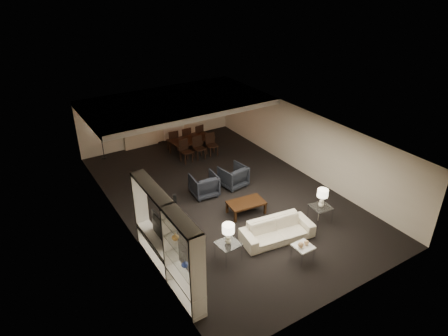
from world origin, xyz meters
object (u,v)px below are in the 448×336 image
(pendant_light, at_px, (184,113))
(television, at_px, (157,230))
(sofa, at_px, (277,230))
(side_table_left, at_px, (228,251))
(vase_amber, at_px, (175,237))
(armchair_left, at_px, (204,185))
(vase_blue, at_px, (185,264))
(chair_nm, at_px, (199,148))
(chair_nl, at_px, (186,151))
(chair_fr, at_px, (197,134))
(table_lamp_left, at_px, (228,234))
(chair_nr, at_px, (212,145))
(side_table_right, at_px, (320,214))
(dining_table, at_px, (192,146))
(armchair_right, at_px, (233,176))
(floor_lamp, at_px, (102,141))
(chair_fm, at_px, (185,137))
(chair_fl, at_px, (172,140))
(floor_speaker, at_px, (175,208))
(coffee_table, at_px, (246,207))
(table_lamp_right, at_px, (322,198))

(pendant_light, relative_size, television, 0.47)
(sofa, bearing_deg, side_table_left, -172.13)
(vase_amber, bearing_deg, armchair_left, 52.68)
(vase_blue, xyz_separation_m, chair_nm, (4.01, 6.65, -0.67))
(chair_nl, distance_m, chair_fr, 1.77)
(armchair_left, bearing_deg, chair_nl, -98.79)
(vase_blue, xyz_separation_m, chair_fr, (4.61, 7.95, -0.67))
(table_lamp_left, distance_m, chair_nr, 6.62)
(pendant_light, distance_m, chair_nr, 1.82)
(side_table_left, xyz_separation_m, side_table_right, (3.40, 0.00, 0.00))
(vase_amber, distance_m, dining_table, 8.07)
(vase_blue, xyz_separation_m, chair_nr, (4.61, 6.65, -0.67))
(table_lamp_left, xyz_separation_m, dining_table, (2.35, 6.56, -0.54))
(chair_nr, height_order, chair_fr, same)
(armchair_right, distance_m, vase_blue, 5.70)
(sofa, height_order, dining_table, dining_table)
(chair_nm, bearing_deg, chair_nr, 1.12)
(floor_lamp, bearing_deg, chair_fm, -14.51)
(chair_nl, xyz_separation_m, chair_fl, (0.00, 1.30, 0.00))
(armchair_right, bearing_deg, television, 23.97)
(floor_speaker, bearing_deg, table_lamp_left, -57.76)
(chair_fl, bearing_deg, side_table_right, 107.46)
(armchair_right, bearing_deg, side_table_right, 101.01)
(coffee_table, xyz_separation_m, table_lamp_left, (-1.70, -1.60, 0.64))
(coffee_table, xyz_separation_m, armchair_right, (0.60, 1.70, 0.19))
(television, bearing_deg, chair_nm, -38.47)
(armchair_right, relative_size, side_table_left, 1.49)
(sofa, relative_size, armchair_left, 2.45)
(table_lamp_right, bearing_deg, floor_speaker, 148.06)
(vase_amber, bearing_deg, chair_fm, 61.96)
(side_table_left, bearing_deg, television, 150.97)
(pendant_light, height_order, television, pendant_light)
(armchair_right, height_order, floor_speaker, floor_speaker)
(side_table_right, bearing_deg, chair_nl, 105.59)
(table_lamp_left, relative_size, chair_fr, 0.64)
(pendant_light, height_order, floor_lamp, pendant_light)
(pendant_light, relative_size, sofa, 0.24)
(chair_fm, bearing_deg, chair_fr, -178.78)
(armchair_left, bearing_deg, armchair_right, -174.79)
(chair_fl, bearing_deg, side_table_left, 80.93)
(dining_table, bearing_deg, chair_fl, 127.43)
(chair_fr, bearing_deg, dining_table, 39.80)
(coffee_table, height_order, armchair_left, armchair_left)
(side_table_left, distance_m, chair_fr, 7.79)
(chair_nr, distance_m, floor_lamp, 4.50)
(floor_lamp, bearing_deg, pendant_light, -30.03)
(dining_table, distance_m, chair_nl, 0.90)
(vase_blue, height_order, vase_amber, vase_amber)
(sofa, bearing_deg, vase_blue, -159.73)
(sofa, relative_size, chair_nm, 2.27)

